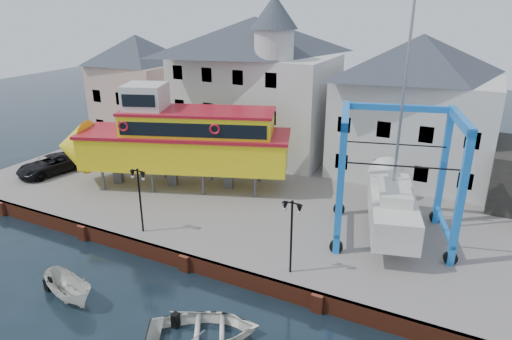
% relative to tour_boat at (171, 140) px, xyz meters
% --- Properties ---
extents(ground, '(140.00, 140.00, 0.00)m').
position_rel_tour_boat_xyz_m(ground, '(6.84, -8.22, -4.70)').
color(ground, black).
rests_on(ground, ground).
extents(hardstanding, '(44.00, 22.00, 1.00)m').
position_rel_tour_boat_xyz_m(hardstanding, '(6.84, 2.78, -4.20)').
color(hardstanding, slate).
rests_on(hardstanding, ground).
extents(quay_wall, '(44.00, 0.47, 1.00)m').
position_rel_tour_boat_xyz_m(quay_wall, '(6.84, -8.12, -4.20)').
color(quay_wall, maroon).
rests_on(quay_wall, ground).
extents(building_pink, '(8.00, 7.00, 10.30)m').
position_rel_tour_boat_xyz_m(building_pink, '(-11.16, 9.78, 1.45)').
color(building_pink, tan).
rests_on(building_pink, hardstanding).
extents(building_white_main, '(14.00, 8.30, 14.00)m').
position_rel_tour_boat_xyz_m(building_white_main, '(1.97, 10.17, 2.64)').
color(building_white_main, beige).
rests_on(building_white_main, hardstanding).
extents(building_white_right, '(12.00, 8.00, 11.20)m').
position_rel_tour_boat_xyz_m(building_white_right, '(15.84, 10.78, 1.90)').
color(building_white_right, beige).
rests_on(building_white_right, hardstanding).
extents(lamp_post_left, '(1.12, 0.32, 4.20)m').
position_rel_tour_boat_xyz_m(lamp_post_left, '(2.84, -7.02, -0.53)').
color(lamp_post_left, black).
rests_on(lamp_post_left, hardstanding).
extents(lamp_post_right, '(1.12, 0.32, 4.20)m').
position_rel_tour_boat_xyz_m(lamp_post_right, '(12.84, -7.02, -0.53)').
color(lamp_post_right, black).
rests_on(lamp_post_right, hardstanding).
extents(tour_boat, '(18.37, 10.30, 7.84)m').
position_rel_tour_boat_xyz_m(tour_boat, '(0.00, 0.00, 0.00)').
color(tour_boat, '#59595E').
rests_on(tour_boat, hardstanding).
extents(travel_lift, '(8.12, 10.16, 14.88)m').
position_rel_tour_boat_xyz_m(travel_lift, '(16.47, 0.13, -1.22)').
color(travel_lift, blue).
rests_on(travel_lift, hardstanding).
extents(van, '(3.55, 5.83, 1.51)m').
position_rel_tour_boat_xyz_m(van, '(-10.60, -2.52, -2.94)').
color(van, black).
rests_on(van, hardstanding).
extents(motorboat_a, '(4.04, 2.34, 1.47)m').
position_rel_tour_boat_xyz_m(motorboat_a, '(3.01, -13.12, -4.70)').
color(motorboat_a, silver).
rests_on(motorboat_a, ground).
extents(motorboat_b, '(6.26, 5.71, 1.06)m').
position_rel_tour_boat_xyz_m(motorboat_b, '(10.82, -12.39, -4.70)').
color(motorboat_b, silver).
rests_on(motorboat_b, ground).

